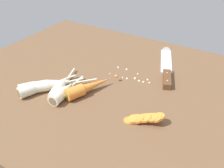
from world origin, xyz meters
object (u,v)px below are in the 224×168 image
at_px(chefs_knife, 166,64).
at_px(parsnip_mid_left, 54,84).
at_px(whole_carrot, 88,87).
at_px(parsnip_mid_right, 39,86).
at_px(parsnip_outer, 63,92).
at_px(carrot_slice_stack, 144,118).
at_px(parsnip_front, 61,86).
at_px(parsnip_back, 41,86).

height_order(chefs_knife, parsnip_mid_left, parsnip_mid_left).
relative_size(whole_carrot, parsnip_mid_right, 0.99).
xyz_separation_m(whole_carrot, parsnip_outer, (-0.06, -0.06, -0.00)).
bearing_deg(parsnip_outer, chefs_knife, 60.12).
bearing_deg(parsnip_mid_left, chefs_knife, 52.59).
distance_m(parsnip_outer, carrot_slice_stack, 0.29).
bearing_deg(carrot_slice_stack, parsnip_mid_left, -179.65).
height_order(parsnip_mid_left, carrot_slice_stack, parsnip_mid_left).
distance_m(whole_carrot, parsnip_front, 0.09).
xyz_separation_m(parsnip_front, parsnip_back, (-0.06, -0.03, -0.00)).
height_order(chefs_knife, parsnip_front, parsnip_front).
xyz_separation_m(chefs_knife, parsnip_front, (-0.25, -0.36, 0.01)).
bearing_deg(parsnip_outer, carrot_slice_stack, 4.47).
relative_size(parsnip_front, carrot_slice_stack, 1.81).
xyz_separation_m(whole_carrot, parsnip_mid_left, (-0.11, -0.04, -0.00)).
relative_size(parsnip_front, parsnip_back, 1.02).
height_order(parsnip_mid_left, parsnip_outer, same).
relative_size(parsnip_mid_left, parsnip_back, 0.94).
bearing_deg(carrot_slice_stack, parsnip_outer, -175.53).
bearing_deg(carrot_slice_stack, whole_carrot, 170.06).
relative_size(chefs_knife, carrot_slice_stack, 3.01).
relative_size(whole_carrot, parsnip_mid_left, 1.11).
relative_size(chefs_knife, parsnip_mid_left, 1.80).
relative_size(whole_carrot, parsnip_back, 1.04).
bearing_deg(whole_carrot, chefs_knife, 62.78).
xyz_separation_m(parsnip_front, parsnip_mid_right, (-0.07, -0.04, -0.00)).
distance_m(parsnip_back, parsnip_outer, 0.09).
height_order(parsnip_front, parsnip_back, same).
xyz_separation_m(parsnip_mid_left, carrot_slice_stack, (0.34, 0.00, -0.01)).
bearing_deg(parsnip_mid_left, parsnip_back, -137.28).
relative_size(parsnip_mid_left, parsnip_outer, 1.00).
xyz_separation_m(parsnip_mid_left, parsnip_mid_right, (-0.04, -0.04, 0.00)).
xyz_separation_m(whole_carrot, parsnip_back, (-0.15, -0.07, -0.00)).
bearing_deg(carrot_slice_stack, parsnip_mid_right, -173.96).
height_order(parsnip_mid_left, parsnip_back, same).
bearing_deg(parsnip_outer, parsnip_mid_left, 160.48).
xyz_separation_m(whole_carrot, parsnip_mid_right, (-0.15, -0.08, -0.00)).
height_order(parsnip_back, carrot_slice_stack, parsnip_back).
bearing_deg(parsnip_outer, parsnip_back, -173.07).
relative_size(parsnip_back, carrot_slice_stack, 1.77).
height_order(parsnip_mid_right, parsnip_back, same).
relative_size(parsnip_mid_right, parsnip_back, 1.05).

